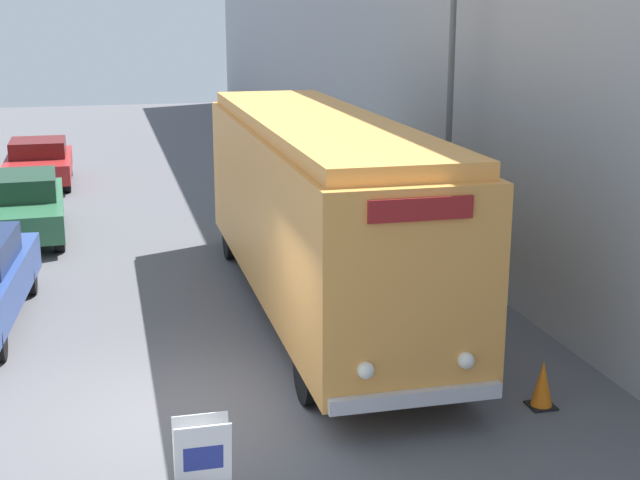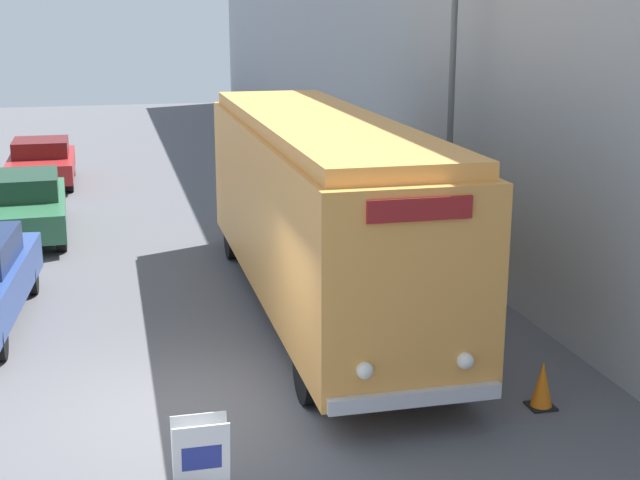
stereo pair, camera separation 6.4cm
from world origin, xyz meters
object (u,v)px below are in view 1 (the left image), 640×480
at_px(streetlamp, 452,50).
at_px(traffic_cone, 542,384).
at_px(sign_board, 203,457).
at_px(parked_car_far, 39,162).
at_px(parked_car_mid, 23,205).
at_px(vintage_bus, 318,205).

distance_m(streetlamp, traffic_cone, 7.15).
distance_m(sign_board, streetlamp, 9.73).
relative_size(streetlamp, parked_car_far, 1.74).
bearing_deg(parked_car_mid, sign_board, -79.86).
bearing_deg(streetlamp, traffic_cone, -97.95).
bearing_deg(sign_board, parked_car_mid, 102.56).
bearing_deg(sign_board, traffic_cone, 13.08).
xyz_separation_m(streetlamp, traffic_cone, (-0.80, -5.70, -4.23)).
height_order(sign_board, parked_car_far, parked_car_far).
bearing_deg(sign_board, parked_car_far, 98.40).
height_order(vintage_bus, streetlamp, streetlamp).
bearing_deg(sign_board, vintage_bus, 64.56).
height_order(streetlamp, traffic_cone, streetlamp).
bearing_deg(parked_car_far, streetlamp, -56.28).
height_order(vintage_bus, sign_board, vintage_bus).
bearing_deg(streetlamp, parked_car_far, 124.24).
relative_size(vintage_bus, streetlamp, 1.46).
bearing_deg(streetlamp, sign_board, -129.32).
bearing_deg(parked_car_mid, vintage_bus, -53.38).
bearing_deg(vintage_bus, traffic_cone, -66.52).
height_order(streetlamp, parked_car_far, streetlamp).
relative_size(vintage_bus, traffic_cone, 15.45).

